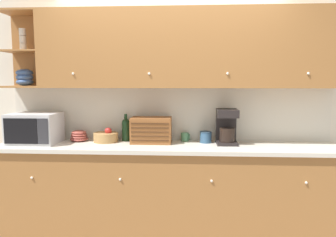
{
  "coord_description": "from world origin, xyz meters",
  "views": [
    {
      "loc": [
        0.21,
        -3.65,
        1.6
      ],
      "look_at": [
        0.0,
        -0.21,
        1.2
      ],
      "focal_mm": 35.0,
      "sensor_mm": 36.0,
      "label": 1
    }
  ],
  "objects": [
    {
      "name": "microwave",
      "position": [
        -1.42,
        -0.29,
        1.09
      ],
      "size": [
        0.49,
        0.41,
        0.32
      ],
      "color": "silver",
      "rests_on": "counter_unit"
    },
    {
      "name": "wall_back",
      "position": [
        0.0,
        0.03,
        1.3
      ],
      "size": [
        5.94,
        0.06,
        2.6
      ],
      "color": "silver",
      "rests_on": "ground_plane"
    },
    {
      "name": "bowl_stack_on_counter",
      "position": [
        -0.99,
        -0.14,
        0.99
      ],
      "size": [
        0.2,
        0.2,
        0.12
      ],
      "color": "#9E473D",
      "rests_on": "counter_unit"
    },
    {
      "name": "upper_cabinets",
      "position": [
        0.17,
        -0.18,
        1.92
      ],
      "size": [
        3.54,
        0.37,
        0.81
      ],
      "color": "#A36B38",
      "rests_on": "backsplash_panel"
    },
    {
      "name": "ground_plane",
      "position": [
        0.0,
        0.0,
        0.0
      ],
      "size": [
        24.0,
        24.0,
        0.0
      ],
      "primitive_type": "plane",
      "color": "slate"
    },
    {
      "name": "storage_canister",
      "position": [
        0.4,
        -0.15,
        0.99
      ],
      "size": [
        0.13,
        0.13,
        0.12
      ],
      "color": "#33567A",
      "rests_on": "counter_unit"
    },
    {
      "name": "fruit_basket",
      "position": [
        -0.68,
        -0.17,
        0.99
      ],
      "size": [
        0.27,
        0.27,
        0.16
      ],
      "color": "#A87F4C",
      "rests_on": "counter_unit"
    },
    {
      "name": "bread_box",
      "position": [
        -0.18,
        -0.2,
        1.07
      ],
      "size": [
        0.43,
        0.26,
        0.28
      ],
      "color": "brown",
      "rests_on": "counter_unit"
    },
    {
      "name": "wine_bottle",
      "position": [
        -0.48,
        -0.09,
        1.07
      ],
      "size": [
        0.09,
        0.09,
        0.3
      ],
      "color": "#19381E",
      "rests_on": "counter_unit"
    },
    {
      "name": "coffee_maker",
      "position": [
        0.62,
        -0.2,
        1.12
      ],
      "size": [
        0.21,
        0.25,
        0.37
      ],
      "color": "black",
      "rests_on": "counter_unit"
    },
    {
      "name": "counter_unit",
      "position": [
        0.0,
        -0.29,
        0.47
      ],
      "size": [
        3.56,
        0.62,
        0.93
      ],
      "color": "#A36B38",
      "rests_on": "ground_plane"
    },
    {
      "name": "mug",
      "position": [
        0.18,
        -0.08,
        0.98
      ],
      "size": [
        0.1,
        0.08,
        0.09
      ],
      "color": "#4C845B",
      "rests_on": "counter_unit"
    },
    {
      "name": "backsplash_panel",
      "position": [
        0.0,
        -0.01,
        1.23
      ],
      "size": [
        3.54,
        0.01,
        0.59
      ],
      "color": "silver",
      "rests_on": "counter_unit"
    }
  ]
}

